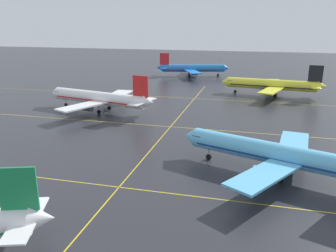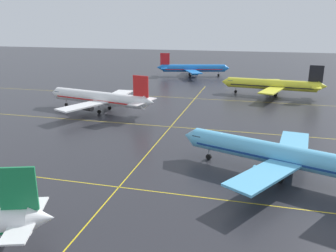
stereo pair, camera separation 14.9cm
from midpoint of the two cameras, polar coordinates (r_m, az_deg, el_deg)
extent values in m
cone|color=white|center=(43.28, -19.97, -14.04)|extent=(3.65, 3.87, 3.14)
cube|color=#197F47|center=(42.24, -23.48, -9.50)|extent=(4.05, 1.65, 5.22)
cube|color=white|center=(45.96, -21.38, -12.30)|extent=(4.10, 5.18, 0.21)
cube|color=white|center=(41.70, -23.42, -15.72)|extent=(4.10, 5.18, 0.21)
cylinder|color=#5BB7E5|center=(61.63, 17.12, -4.31)|extent=(30.22, 13.77, 3.65)
cone|color=#5BB7E5|center=(67.79, 3.63, -1.64)|extent=(3.56, 4.21, 3.58)
cube|color=#5BB7E5|center=(69.07, 19.88, -2.80)|extent=(6.87, 14.96, 0.38)
cube|color=#5BB7E5|center=(54.33, 15.43, -7.73)|extent=(11.82, 14.91, 0.38)
cylinder|color=#5BB7E5|center=(66.84, 18.12, -4.42)|extent=(3.76, 3.00, 2.02)
cylinder|color=#5BB7E5|center=(57.92, 15.28, -7.49)|extent=(3.76, 3.00, 2.02)
cube|color=#385166|center=(66.59, 5.28, -1.54)|extent=(2.76, 3.75, 0.67)
cube|color=navy|center=(61.79, 17.08, -4.71)|extent=(27.91, 12.98, 0.35)
cylinder|color=#99999E|center=(66.72, 6.66, -4.18)|extent=(0.27, 0.27, 1.59)
cylinder|color=black|center=(67.11, 6.63, -5.02)|extent=(1.14, 0.76, 1.06)
cylinder|color=#99999E|center=(64.29, 19.25, -5.89)|extent=(0.27, 0.27, 1.59)
cylinder|color=black|center=(64.69, 19.16, -6.76)|extent=(1.14, 0.76, 1.06)
cylinder|color=#99999E|center=(59.80, 17.97, -7.49)|extent=(0.27, 0.27, 1.59)
cylinder|color=black|center=(60.23, 17.87, -8.41)|extent=(1.14, 0.76, 1.06)
cylinder|color=white|center=(103.55, -11.43, 4.57)|extent=(30.93, 10.08, 3.66)
cone|color=white|center=(114.41, -18.09, 5.22)|extent=(3.21, 4.04, 3.59)
cone|color=white|center=(94.19, -3.22, 3.91)|extent=(3.75, 4.05, 3.48)
cube|color=red|center=(94.60, -4.59, 6.50)|extent=(4.60, 1.31, 5.78)
cube|color=white|center=(97.62, -3.41, 4.37)|extent=(4.07, 5.55, 0.23)
cube|color=white|center=(92.78, -5.19, 3.66)|extent=(4.07, 5.55, 0.23)
cube|color=white|center=(109.55, -8.40, 5.08)|extent=(5.05, 14.48, 0.39)
cube|color=white|center=(96.90, -13.91, 3.22)|extent=(10.49, 15.25, 0.39)
cylinder|color=#4C4C51|center=(107.95, -9.84, 4.15)|extent=(3.63, 2.67, 2.02)
cylinder|color=#4C4C51|center=(100.28, -13.20, 2.98)|extent=(3.63, 2.67, 2.02)
cube|color=#385166|center=(112.78, -17.31, 5.41)|extent=(2.41, 3.66, 0.67)
cube|color=red|center=(103.65, -11.42, 4.32)|extent=(28.53, 9.60, 0.35)
cylinder|color=#99999E|center=(112.05, -16.46, 3.89)|extent=(0.27, 0.27, 1.59)
cylinder|color=black|center=(112.28, -16.41, 3.37)|extent=(1.13, 0.65, 1.06)
cylinder|color=#99999E|center=(104.87, -9.69, 3.49)|extent=(0.27, 0.27, 1.59)
cylinder|color=black|center=(105.12, -9.66, 2.93)|extent=(1.13, 0.65, 1.06)
cylinder|color=#99999E|center=(100.99, -11.35, 2.89)|extent=(0.27, 0.27, 1.59)
cylinder|color=black|center=(101.25, -11.32, 2.30)|extent=(1.13, 0.65, 1.06)
cylinder|color=yellow|center=(128.82, 16.47, 6.56)|extent=(30.60, 6.80, 3.61)
cone|color=yellow|center=(130.93, 9.25, 7.19)|extent=(2.83, 3.78, 3.54)
cone|color=yellow|center=(128.75, 23.93, 5.97)|extent=(3.38, 3.73, 3.43)
cube|color=black|center=(128.00, 23.04, 7.88)|extent=(4.57, 0.82, 5.70)
cube|color=yellow|center=(131.44, 23.01, 6.27)|extent=(3.54, 5.23, 0.23)
cube|color=yellow|center=(125.83, 23.09, 5.85)|extent=(3.54, 5.23, 0.23)
cube|color=yellow|center=(136.80, 17.12, 6.83)|extent=(6.38, 14.68, 0.38)
cube|color=yellow|center=(120.93, 16.59, 5.64)|extent=(9.11, 15.07, 0.38)
cylinder|color=black|center=(133.99, 16.49, 6.15)|extent=(3.42, 2.32, 1.99)
cylinder|color=black|center=(124.30, 16.13, 5.39)|extent=(3.42, 2.32, 1.99)
cube|color=#385166|center=(130.44, 10.21, 7.34)|extent=(2.05, 3.48, 0.66)
cube|color=black|center=(128.90, 16.45, 6.36)|extent=(28.18, 6.58, 0.34)
cylinder|color=#99999E|center=(130.62, 10.97, 6.04)|extent=(0.27, 0.27, 1.57)
cylinder|color=black|center=(130.81, 10.94, 5.59)|extent=(1.08, 0.54, 1.04)
cylinder|color=#99999E|center=(131.54, 17.30, 5.66)|extent=(0.27, 0.27, 1.57)
cylinder|color=black|center=(131.74, 17.26, 5.21)|extent=(1.08, 0.54, 1.04)
cylinder|color=#99999E|center=(126.70, 17.15, 5.27)|extent=(0.27, 0.27, 1.57)
cylinder|color=black|center=(126.90, 17.11, 4.80)|extent=(1.08, 0.54, 1.04)
cylinder|color=blue|center=(168.69, 4.15, 9.45)|extent=(29.37, 10.86, 3.50)
cone|color=blue|center=(170.67, 9.55, 9.35)|extent=(3.18, 3.92, 3.43)
cone|color=blue|center=(168.16, -1.44, 9.59)|extent=(3.69, 3.96, 3.32)
cube|color=red|center=(167.68, -0.62, 10.94)|extent=(4.36, 1.44, 5.52)
cube|color=blue|center=(165.40, -0.78, 9.47)|extent=(4.06, 5.38, 0.22)
cube|color=blue|center=(170.88, -0.76, 9.71)|extent=(4.06, 5.38, 0.22)
cube|color=blue|center=(160.97, 4.02, 8.90)|extent=(10.48, 14.48, 0.37)
cube|color=blue|center=(176.43, 3.65, 9.60)|extent=(5.43, 14.01, 0.37)
cylinder|color=blue|center=(164.22, 4.33, 8.63)|extent=(3.52, 2.66, 1.93)
cylinder|color=blue|center=(173.66, 4.07, 9.08)|extent=(3.52, 2.66, 1.93)
cube|color=#385166|center=(170.26, 8.85, 9.54)|extent=(2.42, 3.53, 0.64)
cube|color=red|center=(168.75, 4.14, 9.30)|extent=(27.10, 10.29, 0.33)
cylinder|color=#99999E|center=(170.34, 8.19, 8.63)|extent=(0.26, 0.26, 1.52)
cylinder|color=black|center=(170.49, 8.18, 8.29)|extent=(1.08, 0.66, 1.01)
cylinder|color=#99999E|center=(166.50, 3.55, 8.58)|extent=(0.26, 0.26, 1.52)
cylinder|color=black|center=(166.65, 3.55, 8.24)|extent=(1.08, 0.66, 1.01)
cylinder|color=#99999E|center=(171.23, 3.45, 8.81)|extent=(0.26, 0.26, 1.52)
cylinder|color=black|center=(171.37, 3.44, 8.48)|extent=(1.08, 0.66, 1.01)
cube|color=yellow|center=(56.79, -8.11, -9.90)|extent=(169.82, 0.20, 0.01)
cube|color=yellow|center=(87.01, 0.36, -0.12)|extent=(169.82, 0.20, 0.01)
cube|color=yellow|center=(119.34, 4.34, 4.52)|extent=(169.82, 0.20, 0.01)
cube|color=yellow|center=(71.46, -2.95, -3.99)|extent=(0.20, 150.05, 0.01)
camera|label=1|loc=(0.07, -90.06, -0.02)|focal=37.15mm
camera|label=2|loc=(0.07, 89.94, 0.02)|focal=37.15mm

